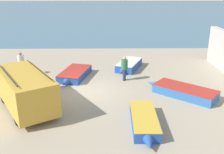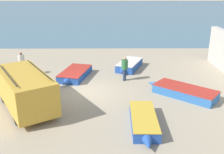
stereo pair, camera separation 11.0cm
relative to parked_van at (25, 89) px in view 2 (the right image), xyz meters
The scene contains 9 objects.
ground_plane 4.03m from the parked_van, 38.52° to the left, with size 200.00×200.00×0.00m, color tan.
sea_water 54.50m from the parked_van, 86.82° to the left, with size 120.00×80.00×0.01m, color #477084.
parked_van is the anchor object (origin of this frame).
fishing_rowboat_0 9.59m from the parked_van, 48.35° to the left, with size 2.49×3.89×0.63m.
fishing_rowboat_1 6.84m from the parked_van, 18.47° to the right, with size 1.33×4.12×0.55m.
fishing_rowboat_2 9.58m from the parked_van, ahead, with size 4.29×3.82×0.58m.
fishing_rowboat_3 5.58m from the parked_van, 67.60° to the left, with size 2.41×4.18×0.55m.
fisherman_0 6.09m from the parked_van, 109.35° to the left, with size 0.48×0.48×1.82m.
fisherman_1 7.34m from the parked_van, 37.40° to the left, with size 0.47×0.47×1.80m.
Camera 2 is at (1.72, -16.00, 6.77)m, focal length 42.00 mm.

